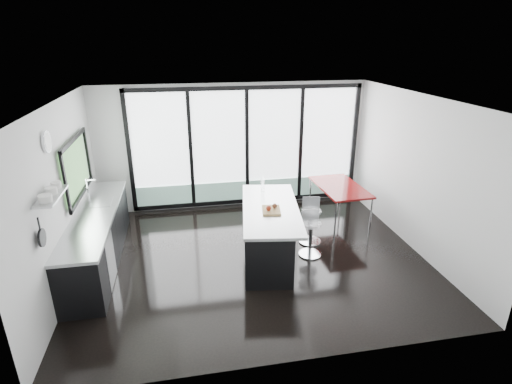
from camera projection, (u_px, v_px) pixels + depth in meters
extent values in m
cube|color=black|center=(254.00, 258.00, 7.16)|extent=(6.00, 5.00, 0.00)
cube|color=white|center=(253.00, 100.00, 6.14)|extent=(6.00, 5.00, 0.00)
cube|color=silver|center=(233.00, 147.00, 8.94)|extent=(6.00, 0.00, 2.80)
cube|color=white|center=(247.00, 147.00, 8.97)|extent=(5.00, 0.02, 2.50)
cube|color=gray|center=(247.00, 190.00, 9.31)|extent=(5.00, 0.02, 0.44)
cube|color=black|center=(191.00, 150.00, 8.71)|extent=(0.08, 0.04, 2.50)
cube|color=black|center=(247.00, 147.00, 8.93)|extent=(0.08, 0.04, 2.50)
cube|color=black|center=(301.00, 144.00, 9.15)|extent=(0.08, 0.04, 2.50)
cube|color=silver|center=(295.00, 263.00, 4.37)|extent=(6.00, 0.00, 2.80)
cube|color=silver|center=(62.00, 198.00, 6.13)|extent=(0.00, 5.00, 2.80)
cube|color=#5A9152|center=(75.00, 167.00, 6.89)|extent=(0.02, 1.60, 0.90)
cube|color=#AAADAF|center=(51.00, 196.00, 5.25)|extent=(0.25, 0.80, 0.03)
cylinder|color=white|center=(46.00, 142.00, 5.52)|extent=(0.04, 0.30, 0.30)
cylinder|color=black|center=(42.00, 238.00, 5.02)|extent=(0.03, 0.24, 0.24)
cube|color=silver|center=(417.00, 174.00, 7.17)|extent=(0.00, 5.00, 2.80)
cube|color=black|center=(98.00, 239.00, 6.91)|extent=(0.65, 3.20, 0.87)
cube|color=#AAADAF|center=(94.00, 215.00, 6.74)|extent=(0.69, 3.24, 0.05)
cube|color=#AAADAF|center=(99.00, 204.00, 7.20)|extent=(0.45, 0.48, 0.06)
cylinder|color=silver|center=(88.00, 192.00, 7.08)|extent=(0.02, 0.02, 0.44)
cube|color=#AAADAF|center=(110.00, 260.00, 6.28)|extent=(0.03, 0.60, 0.80)
cube|color=black|center=(266.00, 233.00, 7.12)|extent=(1.09, 2.32, 0.88)
cube|color=#AAADAF|center=(271.00, 209.00, 6.96)|extent=(1.30, 2.41, 0.05)
cube|color=tan|center=(271.00, 210.00, 6.80)|extent=(0.36, 0.45, 0.03)
sphere|color=maroon|center=(269.00, 208.00, 6.73)|extent=(0.10, 0.10, 0.09)
sphere|color=#592F19|center=(275.00, 206.00, 6.83)|extent=(0.10, 0.10, 0.09)
cylinder|color=silver|center=(263.00, 185.00, 7.60)|extent=(0.08, 0.08, 0.28)
cylinder|color=silver|center=(311.00, 239.00, 7.15)|extent=(0.45, 0.45, 0.65)
cylinder|color=silver|center=(311.00, 226.00, 7.60)|extent=(0.51, 0.51, 0.68)
cube|color=maroon|center=(339.00, 204.00, 8.46)|extent=(0.92, 1.53, 0.80)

